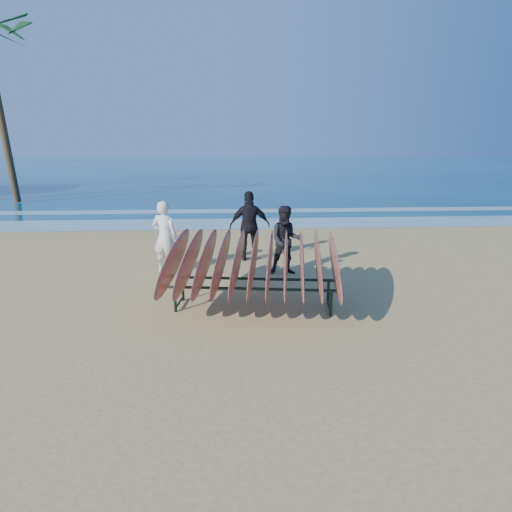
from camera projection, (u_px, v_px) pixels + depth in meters
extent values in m
plane|color=tan|center=(259.00, 315.00, 8.62)|extent=(120.00, 120.00, 0.00)
plane|color=navy|center=(230.00, 166.00, 61.87)|extent=(160.00, 160.00, 0.00)
plane|color=white|center=(241.00, 223.00, 18.30)|extent=(160.00, 160.00, 0.00)
plane|color=white|center=(239.00, 211.00, 21.69)|extent=(160.00, 160.00, 0.00)
cylinder|color=black|center=(175.00, 300.00, 8.72)|extent=(0.06, 0.06, 0.50)
cylinder|color=black|center=(331.00, 303.00, 8.51)|extent=(0.06, 0.06, 0.50)
cylinder|color=black|center=(183.00, 289.00, 9.35)|extent=(0.06, 0.06, 0.50)
cylinder|color=black|center=(328.00, 292.00, 9.14)|extent=(0.06, 0.06, 0.50)
cylinder|color=black|center=(252.00, 289.00, 8.55)|extent=(3.18, 0.50, 0.06)
cylinder|color=black|center=(255.00, 279.00, 9.18)|extent=(3.18, 0.50, 0.06)
cylinder|color=black|center=(180.00, 302.00, 9.07)|extent=(0.13, 0.65, 0.04)
cylinder|color=black|center=(329.00, 306.00, 8.86)|extent=(0.13, 0.65, 0.04)
ellipsoid|color=#6B0A07|center=(174.00, 260.00, 8.87)|extent=(0.48, 2.95, 1.18)
ellipsoid|color=#6B0A07|center=(190.00, 260.00, 8.85)|extent=(0.48, 2.95, 1.18)
ellipsoid|color=#6B0A07|center=(206.00, 261.00, 8.83)|extent=(0.48, 2.95, 1.18)
ellipsoid|color=#6B0A07|center=(222.00, 261.00, 8.80)|extent=(0.48, 2.95, 1.18)
ellipsoid|color=#6B0A07|center=(237.00, 261.00, 8.78)|extent=(0.48, 2.95, 1.18)
ellipsoid|color=#6B0A07|center=(253.00, 262.00, 8.76)|extent=(0.48, 2.95, 1.18)
ellipsoid|color=#6B0A07|center=(270.00, 262.00, 8.74)|extent=(0.48, 2.95, 1.18)
ellipsoid|color=#6B0A07|center=(286.00, 262.00, 8.72)|extent=(0.48, 2.95, 1.18)
ellipsoid|color=#6B0A07|center=(302.00, 262.00, 8.69)|extent=(0.48, 2.95, 1.18)
ellipsoid|color=#6B0A07|center=(318.00, 263.00, 8.67)|extent=(0.48, 2.95, 1.18)
ellipsoid|color=#6B0A07|center=(335.00, 263.00, 8.65)|extent=(0.48, 2.95, 1.18)
imported|color=white|center=(165.00, 237.00, 11.30)|extent=(0.76, 0.62, 1.80)
imported|color=black|center=(286.00, 240.00, 11.14)|extent=(0.84, 0.66, 1.69)
imported|color=black|center=(250.00, 226.00, 12.44)|extent=(1.15, 0.55, 1.90)
cylinder|color=brown|center=(0.00, 114.00, 22.94)|extent=(0.36, 1.74, 9.09)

